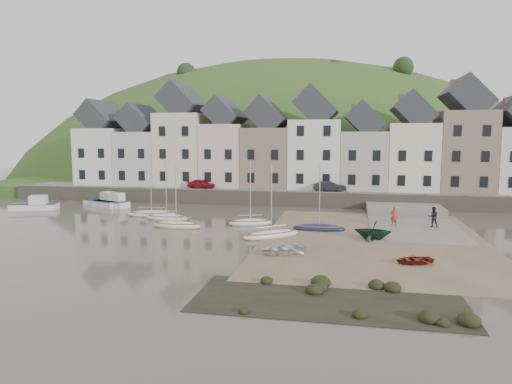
% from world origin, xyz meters
% --- Properties ---
extents(ground, '(160.00, 160.00, 0.00)m').
position_xyz_m(ground, '(0.00, 0.00, 0.00)').
color(ground, '#4C453B').
rests_on(ground, ground).
extents(quay_land, '(90.00, 30.00, 1.50)m').
position_xyz_m(quay_land, '(0.00, 32.00, 0.75)').
color(quay_land, '#335220').
rests_on(quay_land, ground).
extents(quay_street, '(70.00, 7.00, 0.10)m').
position_xyz_m(quay_street, '(0.00, 20.50, 1.55)').
color(quay_street, slate).
rests_on(quay_street, quay_land).
extents(seawall, '(70.00, 1.20, 1.80)m').
position_xyz_m(seawall, '(0.00, 17.00, 0.90)').
color(seawall, slate).
rests_on(seawall, ground).
extents(beach, '(18.00, 26.00, 0.06)m').
position_xyz_m(beach, '(11.00, 0.00, 0.03)').
color(beach, brown).
rests_on(beach, ground).
extents(slipway, '(8.00, 18.00, 0.12)m').
position_xyz_m(slipway, '(15.00, 8.00, 0.06)').
color(slipway, slate).
rests_on(slipway, ground).
extents(hillside, '(134.40, 84.00, 84.00)m').
position_xyz_m(hillside, '(-5.00, 60.00, -17.99)').
color(hillside, '#335220').
rests_on(hillside, ground).
extents(townhouse_terrace, '(61.05, 8.00, 13.93)m').
position_xyz_m(townhouse_terrace, '(1.76, 24.00, 7.32)').
color(townhouse_terrace, silver).
rests_on(townhouse_terrace, quay_land).
extents(sailboat_0, '(5.37, 2.20, 6.32)m').
position_xyz_m(sailboat_0, '(-11.55, 7.07, 0.26)').
color(sailboat_0, silver).
rests_on(sailboat_0, ground).
extents(sailboat_1, '(4.55, 1.69, 6.32)m').
position_xyz_m(sailboat_1, '(-9.14, 5.34, 0.26)').
color(sailboat_1, silver).
rests_on(sailboat_1, ground).
extents(sailboat_2, '(4.80, 1.69, 6.32)m').
position_xyz_m(sailboat_2, '(-6.72, 1.73, 0.26)').
color(sailboat_2, beige).
rests_on(sailboat_2, ground).
extents(sailboat_3, '(4.40, 2.80, 6.32)m').
position_xyz_m(sailboat_3, '(-0.23, 4.37, 0.27)').
color(sailboat_3, silver).
rests_on(sailboat_3, ground).
extents(sailboat_4, '(5.09, 4.50, 6.32)m').
position_xyz_m(sailboat_4, '(2.64, -0.63, 0.26)').
color(sailboat_4, silver).
rests_on(sailboat_4, ground).
extents(sailboat_5, '(4.79, 1.71, 6.32)m').
position_xyz_m(sailboat_5, '(6.42, 2.93, 0.26)').
color(sailboat_5, '#141D3E').
rests_on(sailboat_5, ground).
extents(motorboat_0, '(5.66, 3.87, 1.70)m').
position_xyz_m(motorboat_0, '(-20.18, 12.57, 0.58)').
color(motorboat_0, silver).
rests_on(motorboat_0, ground).
extents(motorboat_1, '(5.43, 3.12, 1.70)m').
position_xyz_m(motorboat_1, '(-26.50, 8.44, 0.58)').
color(motorboat_1, silver).
rests_on(motorboat_1, ground).
extents(motorboat_2, '(4.86, 3.01, 1.70)m').
position_xyz_m(motorboat_2, '(-18.78, 12.12, 0.58)').
color(motorboat_2, silver).
rests_on(motorboat_2, ground).
extents(rowboat_white, '(4.28, 3.96, 0.72)m').
position_xyz_m(rowboat_white, '(4.30, -6.03, 0.42)').
color(rowboat_white, silver).
rests_on(rowboat_white, beach).
extents(rowboat_green, '(3.27, 2.92, 1.55)m').
position_xyz_m(rowboat_green, '(10.99, -0.05, 0.83)').
color(rowboat_green, '#15311F').
rests_on(rowboat_green, beach).
extents(rowboat_red, '(3.03, 2.59, 0.53)m').
position_xyz_m(rowboat_red, '(13.31, -6.95, 0.33)').
color(rowboat_red, maroon).
rests_on(rowboat_red, beach).
extents(person_red, '(0.67, 0.44, 1.84)m').
position_xyz_m(person_red, '(13.20, 6.01, 1.04)').
color(person_red, '#A03E1D').
rests_on(person_red, slipway).
extents(person_dark, '(0.96, 0.77, 1.90)m').
position_xyz_m(person_dark, '(16.69, 6.15, 1.07)').
color(person_dark, black).
rests_on(person_dark, slipway).
extents(car_left, '(3.91, 2.20, 1.26)m').
position_xyz_m(car_left, '(-10.03, 19.50, 2.23)').
color(car_left, maroon).
rests_on(car_left, quay_street).
extents(car_right, '(4.18, 2.29, 1.31)m').
position_xyz_m(car_right, '(6.68, 19.50, 2.25)').
color(car_right, black).
rests_on(car_right, quay_street).
extents(shore_rocks, '(14.00, 6.00, 0.74)m').
position_xyz_m(shore_rocks, '(9.12, -14.67, 0.12)').
color(shore_rocks, black).
rests_on(shore_rocks, ground).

